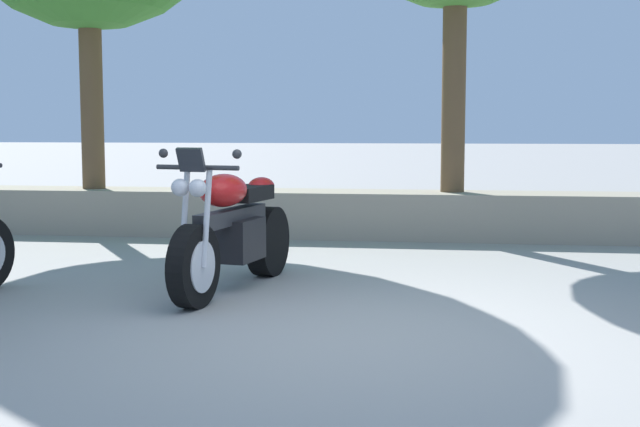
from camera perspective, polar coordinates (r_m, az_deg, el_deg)
ground_plane at (r=5.56m, az=2.42°, el=-7.99°), size 120.00×120.00×0.00m
stone_wall at (r=10.25m, az=5.00°, el=-0.08°), size 36.00×0.80×0.55m
motorcycle_red_centre at (r=6.92m, az=-5.86°, el=-1.20°), size 0.72×2.05×1.18m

